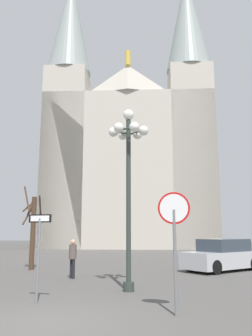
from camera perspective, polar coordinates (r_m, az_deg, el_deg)
ground_plane at (r=8.18m, az=-13.14°, el=-23.81°), size 120.00×120.00×0.00m
cathedral at (r=42.64m, az=0.53°, el=2.87°), size 20.81×13.80×35.38m
stop_sign at (r=8.42m, az=8.05°, el=-9.78°), size 0.78×0.08×2.86m
one_way_arrow_sign at (r=9.99m, az=-14.32°, el=-12.54°), size 0.69×0.12×2.38m
street_lamp at (r=11.85m, az=0.41°, el=1.11°), size 1.42×1.27×6.18m
bare_tree at (r=18.50m, az=-15.32°, el=-9.68°), size 1.05×1.15×4.25m
parked_car_near_silver at (r=18.11m, az=15.72°, el=-13.90°), size 4.18×4.16×1.53m
pedestrian_walking at (r=14.85m, az=-8.86°, el=-14.10°), size 0.32×0.32×1.58m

